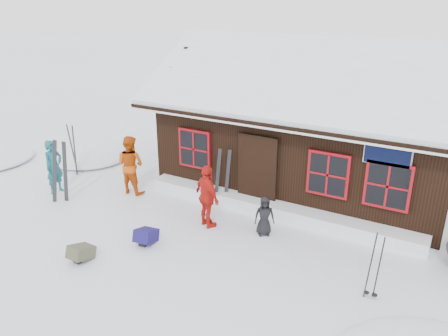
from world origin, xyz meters
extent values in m
plane|color=white|center=(0.00, 0.00, 0.00)|extent=(120.00, 120.00, 0.00)
cube|color=black|center=(1.50, 5.00, 1.25)|extent=(8.00, 5.00, 2.50)
cube|color=black|center=(1.50, 3.52, 3.35)|extent=(8.90, 3.14, 1.88)
cube|color=black|center=(1.50, 6.47, 3.35)|extent=(8.90, 3.14, 1.88)
cube|color=white|center=(1.50, 3.52, 3.49)|extent=(8.72, 3.07, 1.86)
cube|color=white|center=(1.50, 6.47, 3.49)|extent=(8.72, 3.07, 1.86)
cube|color=white|center=(1.50, 5.00, 4.22)|extent=(8.81, 0.22, 0.14)
cube|color=silver|center=(1.50, 2.05, 2.48)|extent=(8.90, 0.10, 0.20)
cube|color=black|center=(0.90, 2.45, 1.00)|extent=(1.00, 0.10, 2.00)
cube|color=black|center=(4.10, 2.42, 2.15)|extent=(1.00, 0.06, 0.60)
cube|color=maroon|center=(-1.10, 2.44, 1.35)|extent=(1.04, 0.10, 1.14)
cube|color=black|center=(-1.10, 2.40, 1.35)|extent=(0.90, 0.04, 1.00)
cube|color=maroon|center=(2.80, 2.44, 1.35)|extent=(1.04, 0.10, 1.14)
cube|color=black|center=(2.80, 2.40, 1.35)|extent=(0.90, 0.04, 1.00)
cube|color=maroon|center=(4.20, 2.44, 1.35)|extent=(1.04, 0.10, 1.14)
cube|color=black|center=(4.20, 2.40, 1.35)|extent=(0.90, 0.04, 1.00)
cube|color=white|center=(1.50, 2.25, 0.17)|extent=(7.60, 0.60, 0.35)
ellipsoid|color=white|center=(-6.00, 3.00, 0.00)|extent=(2.80, 2.80, 0.34)
imported|color=#155A64|center=(-4.65, 0.39, 0.80)|extent=(0.39, 0.59, 1.60)
imported|color=#BF4B0D|center=(-2.73, 1.51, 0.87)|extent=(0.86, 0.68, 1.73)
imported|color=red|center=(0.30, 0.85, 0.81)|extent=(1.03, 0.79, 1.63)
imported|color=black|center=(1.71, 1.18, 0.50)|extent=(0.58, 0.53, 0.99)
cube|color=black|center=(-4.12, -0.02, 0.88)|extent=(0.27, 0.25, 1.86)
cube|color=black|center=(-3.84, 0.10, 0.88)|extent=(0.35, 0.08, 1.86)
cube|color=black|center=(-5.53, 1.86, 0.78)|extent=(0.32, 0.07, 1.65)
cube|color=black|center=(-5.29, 1.74, 0.78)|extent=(0.23, 0.24, 1.65)
cube|color=black|center=(-0.17, 2.15, 0.77)|extent=(0.19, 0.17, 1.64)
cube|color=black|center=(0.08, 2.25, 0.77)|extent=(0.24, 0.07, 1.64)
cylinder|color=black|center=(4.42, 0.00, 0.67)|extent=(0.10, 0.13, 1.42)
cylinder|color=black|center=(4.58, 0.00, 0.67)|extent=(0.10, 0.13, 1.42)
cube|color=#191353|center=(-0.49, -0.59, 0.15)|extent=(0.48, 0.59, 0.29)
cube|color=#474833|center=(-1.27, -1.84, 0.14)|extent=(0.40, 0.52, 0.28)
camera|label=1|loc=(5.50, -7.39, 5.36)|focal=35.00mm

